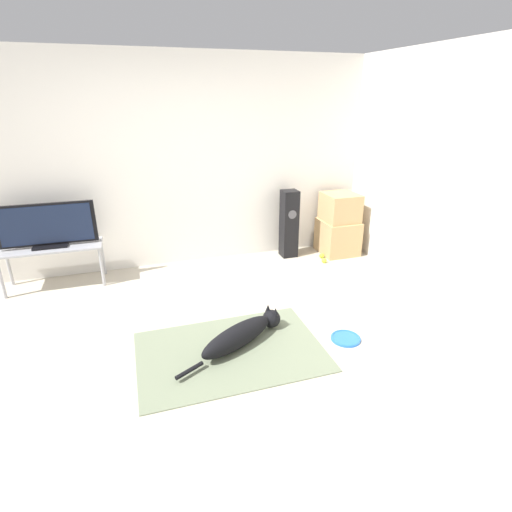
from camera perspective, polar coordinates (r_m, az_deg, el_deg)
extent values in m
plane|color=#BCB29E|center=(3.59, -7.11, -13.30)|extent=(12.00, 12.00, 0.00)
cube|color=silver|center=(5.08, -12.50, 12.59)|extent=(8.00, 0.06, 2.55)
cube|color=silver|center=(4.30, 28.76, 8.75)|extent=(0.06, 8.00, 2.55)
cube|color=slate|center=(3.56, -3.66, -13.43)|extent=(1.58, 1.08, 0.01)
ellipsoid|color=black|center=(3.54, -2.66, -11.41)|extent=(0.79, 0.55, 0.22)
sphere|color=black|center=(3.82, 2.20, -8.94)|extent=(0.17, 0.17, 0.17)
cone|color=black|center=(3.80, 1.73, -7.44)|extent=(0.06, 0.06, 0.08)
cone|color=black|center=(3.75, 2.82, -7.93)|extent=(0.06, 0.06, 0.08)
cylinder|color=black|center=(3.30, -9.49, -15.83)|extent=(0.24, 0.16, 0.03)
cylinder|color=blue|center=(3.79, 12.69, -11.44)|extent=(0.27, 0.27, 0.02)
torus|color=blue|center=(3.79, 12.70, -11.35)|extent=(0.27, 0.27, 0.02)
cube|color=tan|center=(5.67, 11.58, 2.71)|extent=(0.48, 0.51, 0.46)
cube|color=tan|center=(5.55, 11.92, 6.82)|extent=(0.43, 0.46, 0.37)
cube|color=black|center=(5.39, 4.74, 4.59)|extent=(0.21, 0.21, 0.91)
cylinder|color=#4C4C51|center=(5.25, 5.23, 5.91)|extent=(0.11, 0.00, 0.11)
cube|color=#A8A8AD|center=(5.05, -27.22, 1.10)|extent=(1.08, 0.40, 0.02)
cylinder|color=#A8A8AD|center=(5.09, -32.63, -2.77)|extent=(0.04, 0.04, 0.46)
cylinder|color=#A8A8AD|center=(4.90, -21.17, -1.51)|extent=(0.04, 0.04, 0.46)
cylinder|color=#A8A8AD|center=(5.40, -31.82, -1.30)|extent=(0.04, 0.04, 0.46)
cylinder|color=#A8A8AD|center=(5.23, -21.04, -0.05)|extent=(0.04, 0.04, 0.46)
cube|color=black|center=(5.04, -27.26, 1.34)|extent=(0.36, 0.20, 0.03)
cube|color=black|center=(4.98, -27.74, 4.04)|extent=(1.02, 0.04, 0.47)
cube|color=#141E38|center=(4.96, -27.77, 3.97)|extent=(0.94, 0.01, 0.42)
sphere|color=#C6E033|center=(5.49, 9.36, 0.03)|extent=(0.07, 0.07, 0.07)
sphere|color=#C6E033|center=(5.34, 9.71, -0.64)|extent=(0.07, 0.07, 0.07)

